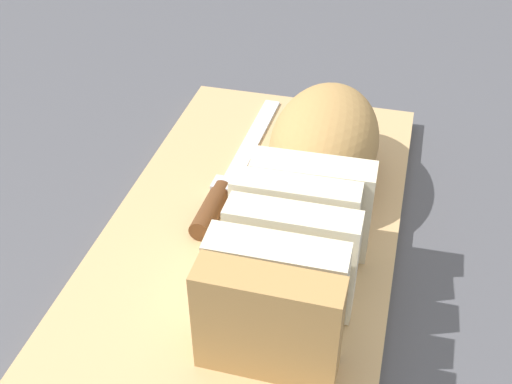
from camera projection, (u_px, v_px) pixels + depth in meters
ground_plane at (256, 232)px, 0.62m from camera, size 3.00×3.00×0.00m
cutting_board at (256, 225)px, 0.62m from camera, size 0.47×0.28×0.02m
bread_loaf at (311, 187)px, 0.57m from camera, size 0.34×0.12×0.09m
bread_knife at (223, 190)px, 0.63m from camera, size 0.26×0.02×0.02m
crumb_near_knife at (289, 181)px, 0.65m from camera, size 0.01×0.01×0.01m
crumb_near_loaf at (310, 223)px, 0.60m from camera, size 0.00×0.00×0.00m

